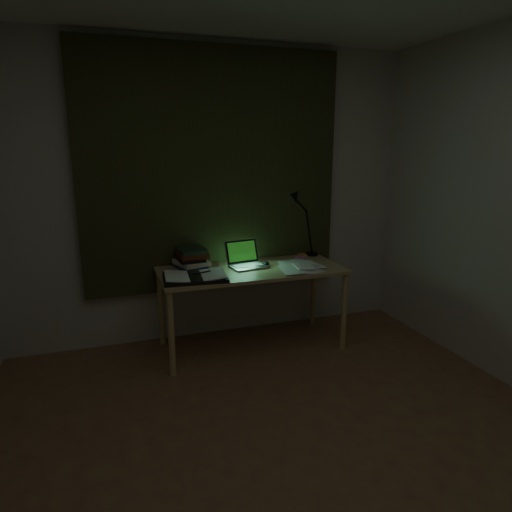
% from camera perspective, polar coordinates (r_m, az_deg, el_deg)
% --- Properties ---
extents(floor, '(3.50, 4.00, 0.00)m').
position_cam_1_polar(floor, '(2.64, 6.67, -25.69)').
color(floor, brown).
rests_on(floor, ground).
extents(wall_back, '(3.50, 0.00, 2.50)m').
position_cam_1_polar(wall_back, '(3.96, -5.41, 7.57)').
color(wall_back, beige).
rests_on(wall_back, ground).
extents(curtain, '(2.20, 0.06, 2.00)m').
position_cam_1_polar(curtain, '(3.90, -5.33, 10.43)').
color(curtain, '#282D16').
rests_on(curtain, wall_back).
extents(desk, '(1.50, 0.66, 0.68)m').
position_cam_1_polar(desk, '(3.84, -0.58, -6.54)').
color(desk, tan).
rests_on(desk, floor).
extents(laptop, '(0.34, 0.38, 0.21)m').
position_cam_1_polar(laptop, '(3.75, -0.90, 0.14)').
color(laptop, '#ADADB2').
rests_on(laptop, desk).
extents(open_textbook, '(0.50, 0.38, 0.04)m').
position_cam_1_polar(open_textbook, '(3.48, -7.64, -2.56)').
color(open_textbook, silver).
rests_on(open_textbook, desk).
extents(book_stack, '(0.26, 0.30, 0.18)m').
position_cam_1_polar(book_stack, '(3.76, -8.13, -0.22)').
color(book_stack, silver).
rests_on(book_stack, desk).
extents(loose_papers, '(0.39, 0.40, 0.02)m').
position_cam_1_polar(loose_papers, '(3.77, 5.26, -1.37)').
color(loose_papers, silver).
rests_on(loose_papers, desk).
extents(mouse, '(0.07, 0.10, 0.03)m').
position_cam_1_polar(mouse, '(3.83, 1.31, -0.95)').
color(mouse, black).
rests_on(mouse, desk).
extents(sticky_yellow, '(0.07, 0.07, 0.02)m').
position_cam_1_polar(sticky_yellow, '(4.18, 5.79, 0.13)').
color(sticky_yellow, yellow).
rests_on(sticky_yellow, desk).
extents(sticky_pink, '(0.07, 0.07, 0.02)m').
position_cam_1_polar(sticky_pink, '(4.12, 5.54, -0.08)').
color(sticky_pink, '#F35EB8').
rests_on(sticky_pink, desk).
extents(desk_lamp, '(0.42, 0.34, 0.58)m').
position_cam_1_polar(desk_lamp, '(4.16, 7.13, 3.97)').
color(desk_lamp, black).
rests_on(desk_lamp, desk).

